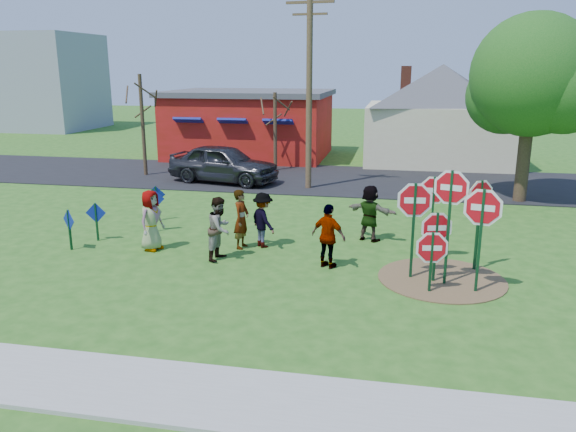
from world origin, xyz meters
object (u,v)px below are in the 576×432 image
stop_sign_b (434,197)px  person_b (241,219)px  suv (224,163)px  stop_sign_d (480,202)px  person_a (151,220)px  stop_sign_c (450,201)px  leafy_tree (535,82)px  stop_sign_a (436,233)px  utility_pole (309,87)px

stop_sign_b → person_b: size_ratio=1.43×
stop_sign_b → suv: size_ratio=0.49×
stop_sign_d → person_a: (-9.12, -0.01, -0.95)m
stop_sign_c → stop_sign_d: (0.85, 1.19, -0.28)m
stop_sign_d → suv: (-10.04, 9.94, -0.94)m
stop_sign_b → leafy_tree: 9.44m
stop_sign_b → person_b: (-5.45, 0.15, -0.93)m
stop_sign_a → person_b: size_ratio=1.10×
utility_pole → person_b: bearing=-94.0°
stop_sign_d → utility_pole: utility_pole is taller
stop_sign_a → stop_sign_c: (0.26, -0.13, 0.84)m
stop_sign_d → leafy_tree: size_ratio=0.35×
person_a → stop_sign_c: bearing=-83.6°
stop_sign_c → person_b: 6.15m
stop_sign_b → utility_pole: 10.45m
stop_sign_a → person_b: (-5.46, 1.74, -0.40)m
suv → utility_pole: 5.38m
person_b → suv: size_ratio=0.34×
stop_sign_b → leafy_tree: bearing=66.2°
stop_sign_c → leafy_tree: leafy_tree is taller
stop_sign_c → utility_pole: (-5.12, 10.62, 2.27)m
person_b → stop_sign_b: bearing=-83.8°
stop_sign_a → leafy_tree: size_ratio=0.27×
leafy_tree → stop_sign_c: bearing=-110.8°
stop_sign_b → stop_sign_c: stop_sign_c is taller
stop_sign_c → person_b: bearing=178.2°
suv → leafy_tree: (12.90, -1.34, 3.77)m
utility_pole → suv: bearing=172.8°
stop_sign_b → stop_sign_c: bearing=-78.2°
person_a → utility_pole: size_ratio=0.21×
stop_sign_c → leafy_tree: 10.78m
stop_sign_a → stop_sign_d: size_ratio=0.75×
stop_sign_a → suv: size_ratio=0.38×
stop_sign_a → leafy_tree: leafy_tree is taller
stop_sign_c → person_a: 8.44m
stop_sign_a → person_b: stop_sign_a is taller
stop_sign_a → person_a: stop_sign_a is taller
stop_sign_b → suv: bearing=136.1°
stop_sign_b → person_a: size_ratio=1.41×
stop_sign_a → stop_sign_d: 1.64m
stop_sign_a → stop_sign_c: stop_sign_c is taller
stop_sign_d → suv: size_ratio=0.50×
stop_sign_a → person_a: (-8.00, 1.06, -0.39)m
stop_sign_c → stop_sign_d: bearing=70.8°
stop_sign_a → utility_pole: size_ratio=0.23×
stop_sign_d → suv: 14.16m
stop_sign_d → stop_sign_c: bearing=-158.6°
leafy_tree → suv: bearing=174.1°
stop_sign_d → person_a: size_ratio=1.43×
person_a → person_b: bearing=-60.3°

